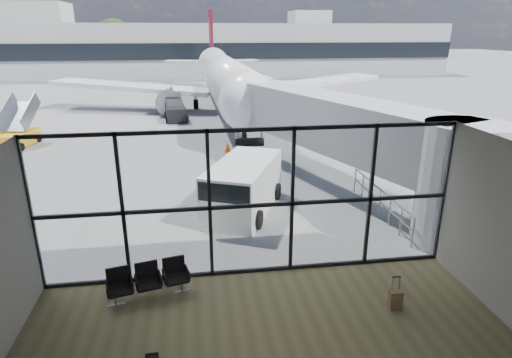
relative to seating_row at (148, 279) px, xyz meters
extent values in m
plane|color=slate|center=(2.99, 40.81, -0.54)|extent=(220.00, 220.00, 0.00)
cube|color=silver|center=(2.99, -3.19, 3.96)|extent=(12.00, 8.00, 0.02)
cube|color=white|center=(2.99, 0.81, 1.71)|extent=(12.00, 0.04, 4.50)
cube|color=black|center=(2.99, 0.81, -0.48)|extent=(12.00, 0.12, 0.10)
cube|color=black|center=(2.99, 0.81, 1.66)|extent=(12.00, 0.12, 0.10)
cube|color=black|center=(2.99, 0.81, 3.90)|extent=(12.00, 0.12, 0.10)
cube|color=black|center=(-3.01, 0.81, 1.71)|extent=(0.10, 0.12, 4.50)
cube|color=black|center=(-0.61, 0.81, 1.71)|extent=(0.10, 0.12, 4.50)
cube|color=black|center=(1.79, 0.81, 1.71)|extent=(0.10, 0.12, 4.50)
cube|color=black|center=(4.19, 0.81, 1.71)|extent=(0.10, 0.12, 4.50)
cube|color=black|center=(6.59, 0.81, 1.71)|extent=(0.10, 0.12, 4.50)
cube|color=black|center=(8.99, 0.81, 1.71)|extent=(0.10, 0.12, 4.50)
cylinder|color=#939698|center=(10.19, 1.81, 1.56)|extent=(2.80, 2.80, 4.20)
cube|color=#939698|center=(7.54, 8.81, 2.46)|extent=(7.45, 14.81, 2.40)
cube|color=#939698|center=(4.89, 15.81, 2.46)|extent=(2.60, 2.20, 2.60)
cylinder|color=gray|center=(4.09, 15.81, 0.36)|extent=(0.20, 0.20, 1.80)
cylinder|color=gray|center=(5.69, 15.81, 0.36)|extent=(0.20, 0.20, 1.80)
cylinder|color=black|center=(4.89, 15.81, -0.29)|extent=(1.80, 0.56, 0.56)
cylinder|color=gray|center=(8.59, 1.61, 0.01)|extent=(0.06, 0.06, 1.10)
cylinder|color=gray|center=(8.59, 2.51, 0.01)|extent=(0.06, 0.06, 1.10)
cylinder|color=gray|center=(8.59, 3.41, 0.01)|extent=(0.06, 0.06, 1.10)
cylinder|color=gray|center=(8.59, 4.31, 0.01)|extent=(0.06, 0.06, 1.10)
cylinder|color=gray|center=(8.59, 5.21, 0.01)|extent=(0.06, 0.06, 1.10)
cylinder|color=gray|center=(8.59, 6.11, 0.01)|extent=(0.06, 0.06, 1.10)
cylinder|color=gray|center=(8.59, 7.01, 0.01)|extent=(0.06, 0.06, 1.10)
cylinder|color=gray|center=(8.59, 4.31, 0.54)|extent=(0.06, 5.40, 0.06)
cylinder|color=gray|center=(8.59, 4.31, 0.06)|extent=(0.06, 5.40, 0.06)
cube|color=#AFAFAA|center=(2.99, 62.81, 3.46)|extent=(80.00, 12.00, 8.00)
cube|color=black|center=(2.99, 56.71, 3.46)|extent=(80.00, 0.20, 2.40)
cube|color=#AFAFAA|center=(-22.01, 62.81, 8.96)|extent=(10.00, 8.00, 3.00)
cube|color=#AFAFAA|center=(20.99, 62.81, 8.46)|extent=(6.00, 6.00, 2.00)
cylinder|color=#382619|center=(-30.01, 72.81, 1.17)|extent=(0.50, 0.50, 3.42)
sphere|color=black|center=(-30.01, 72.81, 5.35)|extent=(6.27, 6.27, 6.27)
cylinder|color=#382619|center=(-24.01, 72.81, 0.81)|extent=(0.50, 0.50, 2.70)
sphere|color=black|center=(-24.01, 72.81, 4.11)|extent=(4.95, 4.95, 4.95)
cylinder|color=#382619|center=(-18.01, 72.81, 0.99)|extent=(0.50, 0.50, 3.06)
sphere|color=black|center=(-18.01, 72.81, 4.73)|extent=(5.61, 5.61, 5.61)
cylinder|color=#382619|center=(-12.01, 72.81, 1.17)|extent=(0.50, 0.50, 3.42)
sphere|color=black|center=(-12.01, 72.81, 5.35)|extent=(6.27, 6.27, 6.27)
cube|color=gray|center=(0.03, -0.12, -0.29)|extent=(2.17, 0.58, 0.04)
cube|color=black|center=(-0.71, -0.29, -0.10)|extent=(0.74, 0.71, 0.08)
cube|color=black|center=(-0.77, -0.02, 0.16)|extent=(0.62, 0.21, 0.55)
cube|color=black|center=(0.03, -0.12, -0.10)|extent=(0.74, 0.71, 0.08)
cube|color=black|center=(-0.04, 0.16, 0.16)|extent=(0.62, 0.21, 0.55)
cube|color=black|center=(0.76, 0.05, -0.10)|extent=(0.74, 0.71, 0.08)
cube|color=black|center=(0.70, 0.33, 0.16)|extent=(0.62, 0.21, 0.55)
cylinder|color=gray|center=(-0.85, -0.32, -0.42)|extent=(0.06, 0.06, 0.25)
cylinder|color=gray|center=(0.91, 0.09, -0.42)|extent=(0.06, 0.06, 0.25)
cylinder|color=black|center=(0.33, -2.82, -0.15)|extent=(0.27, 0.08, 0.07)
cube|color=brown|center=(6.51, -1.53, -0.27)|extent=(0.35, 0.22, 0.50)
cube|color=brown|center=(6.51, -1.64, -0.27)|extent=(0.28, 0.05, 0.37)
cylinder|color=gray|center=(6.43, -1.43, 0.16)|extent=(0.02, 0.02, 0.42)
cylinder|color=gray|center=(6.61, -1.44, 0.16)|extent=(0.02, 0.02, 0.42)
cube|color=black|center=(6.52, -1.44, 0.36)|extent=(0.22, 0.04, 0.02)
cylinder|color=black|center=(6.43, -1.43, -0.51)|extent=(0.03, 0.06, 0.06)
cylinder|color=black|center=(6.61, -1.44, -0.51)|extent=(0.03, 0.06, 0.06)
cylinder|color=white|center=(4.41, 29.58, 2.39)|extent=(4.24, 29.35, 3.61)
sphere|color=white|center=(4.72, 14.95, 2.39)|extent=(3.61, 3.61, 3.61)
cone|color=white|center=(4.04, 46.66, 2.68)|extent=(3.74, 5.93, 3.61)
cube|color=black|center=(4.71, 15.53, 2.87)|extent=(2.17, 1.22, 0.49)
cube|color=white|center=(-3.91, 30.38, 1.56)|extent=(14.98, 7.40, 1.16)
cylinder|color=black|center=(-0.65, 28.50, 0.58)|extent=(2.12, 3.36, 2.05)
cube|color=white|center=(0.93, 46.11, 2.78)|extent=(5.60, 2.73, 0.18)
cube|color=white|center=(12.68, 30.74, 1.56)|extent=(14.92, 7.96, 1.16)
cylinder|color=black|center=(9.50, 28.72, 0.58)|extent=(2.12, 3.36, 2.05)
cube|color=white|center=(7.17, 46.24, 2.78)|extent=(5.63, 2.94, 0.18)
cube|color=maroon|center=(4.04, 46.66, 5.90)|extent=(0.37, 3.71, 5.86)
cylinder|color=gray|center=(4.68, 16.90, 0.14)|extent=(0.20, 0.20, 1.37)
cylinder|color=black|center=(4.68, 16.90, -0.20)|extent=(0.26, 0.69, 0.68)
cylinder|color=black|center=(1.66, 30.01, -0.10)|extent=(0.46, 0.95, 0.94)
cylinder|color=black|center=(7.13, 30.13, -0.10)|extent=(0.46, 0.95, 0.94)
cube|color=white|center=(3.32, 5.64, 0.48)|extent=(3.78, 5.13, 2.04)
cube|color=black|center=(2.61, 4.05, 1.04)|extent=(2.27, 1.91, 0.72)
cylinder|color=black|center=(1.76, 4.65, -0.18)|extent=(0.52, 0.76, 0.72)
cylinder|color=black|center=(3.63, 3.82, -0.18)|extent=(0.52, 0.76, 0.72)
cylinder|color=black|center=(3.01, 7.45, -0.18)|extent=(0.52, 0.76, 0.72)
cylinder|color=black|center=(4.87, 6.62, -0.18)|extent=(0.52, 0.76, 0.72)
cube|color=black|center=(-0.02, 24.81, 0.06)|extent=(1.86, 3.42, 1.09)
cube|color=black|center=(-0.16, 26.11, 0.88)|extent=(1.59, 2.85, 1.13)
cylinder|color=black|center=(-0.67, 23.64, -0.27)|extent=(0.27, 0.57, 0.55)
cylinder|color=black|center=(0.85, 23.80, -0.27)|extent=(0.27, 0.57, 0.55)
cylinder|color=black|center=(-0.89, 25.82, -0.27)|extent=(0.27, 0.57, 0.55)
cylinder|color=black|center=(0.63, 25.97, -0.27)|extent=(0.27, 0.57, 0.55)
cube|color=gold|center=(-9.83, 17.91, -0.06)|extent=(2.18, 3.26, 0.86)
cube|color=gray|center=(-9.69, 18.77, 1.19)|extent=(1.88, 2.66, 1.60)
cylinder|color=black|center=(-9.14, 16.71, -0.30)|extent=(0.29, 0.50, 0.48)
cylinder|color=black|center=(-10.51, 19.11, -0.30)|extent=(0.29, 0.50, 0.48)
cylinder|color=black|center=(-8.81, 18.84, -0.30)|extent=(0.29, 0.50, 0.48)
cube|color=orange|center=(4.99, 11.39, -0.53)|extent=(0.43, 0.43, 0.03)
cone|color=orange|center=(4.99, 11.39, -0.23)|extent=(0.41, 0.41, 0.62)
cube|color=orange|center=(3.38, 14.49, -0.53)|extent=(0.44, 0.44, 0.03)
cone|color=orange|center=(3.38, 14.49, -0.23)|extent=(0.42, 0.42, 0.62)
camera|label=1|loc=(1.48, -10.51, 6.46)|focal=30.00mm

